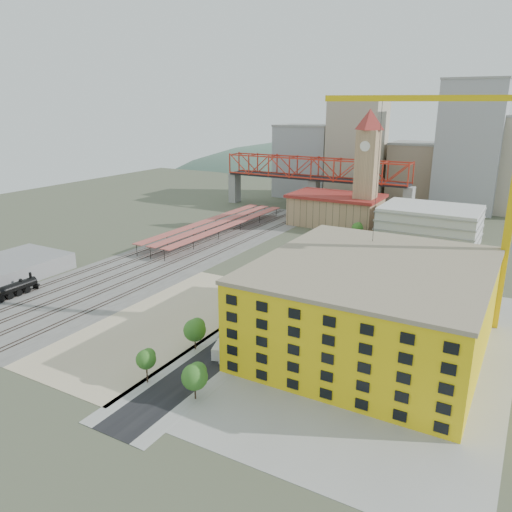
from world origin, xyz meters
The scene contains 32 objects.
ground centered at (0.00, 0.00, 0.00)m, with size 400.00×400.00×0.00m, color #474C38.
ballast_strip centered at (-36.00, 17.50, 0.03)m, with size 36.00×165.00×0.06m, color #605E59.
dirt_lot centered at (-4.00, -31.50, 0.03)m, with size 28.00×67.00×0.06m, color tan.
street_asphalt centered at (16.00, 15.00, 0.03)m, with size 12.00×170.00×0.06m, color black.
sidewalk_west centered at (10.50, 15.00, 0.02)m, with size 3.00×170.00×0.04m, color gray.
sidewalk_east centered at (21.50, 15.00, 0.02)m, with size 3.00×170.00×0.04m, color gray.
construction_pad centered at (45.00, -20.00, 0.03)m, with size 50.00×90.00×0.06m, color gray.
rail_tracks centered at (-37.80, 17.50, 0.15)m, with size 26.56×160.00×0.18m.
platform_canopies centered at (-41.00, 45.00, 3.99)m, with size 16.00×80.00×4.12m.
station_hall centered at (-5.00, 82.00, 6.67)m, with size 38.00×24.00×13.10m.
clock_tower centered at (8.00, 79.99, 28.70)m, with size 12.00×12.00×52.00m.
parking_garage centered at (36.00, 70.00, 7.00)m, with size 34.00×26.00×14.00m, color silver.
truss_bridge centered at (-25.00, 105.00, 18.86)m, with size 94.00×9.60×25.60m.
construction_building centered at (42.00, -20.00, 9.41)m, with size 44.60×50.60×18.80m.
warehouse centered at (-66.00, -30.00, 2.50)m, with size 22.00×32.00×5.00m, color gray.
street_trees centered at (16.00, 5.00, 0.00)m, with size 15.40×124.40×8.00m.
skyline centered at (7.47, 142.31, 22.81)m, with size 133.00×46.00×60.00m.
distant_hills centered at (45.28, 260.00, -79.54)m, with size 647.00×264.00×227.00m.
locomotive centered at (-50.00, -42.60, 2.10)m, with size 2.92×22.55×5.64m.
tower_crane centered at (60.64, 2.60, 36.78)m, with size 54.14×17.56×59.60m.
site_trailer_a centered at (16.00, -37.62, 1.26)m, with size 2.43×9.22×2.52m, color silver.
site_trailer_b centered at (16.00, -32.93, 1.24)m, with size 2.39×9.07×2.48m, color silver.
site_trailer_c centered at (16.00, -11.96, 1.29)m, with size 2.48×9.44×2.58m, color silver.
site_trailer_d centered at (16.00, -8.35, 1.28)m, with size 2.46×9.34×2.56m, color silver.
car_0 centered at (13.00, -33.60, 0.68)m, with size 1.60×3.96×1.35m, color #BDBDBD.
car_1 centered at (13.00, -23.92, 0.79)m, with size 1.67×4.79×1.58m, color gray.
car_2 centered at (13.00, 0.21, 0.75)m, with size 2.48×5.39×1.50m, color black.
car_3 centered at (13.00, 8.09, 0.75)m, with size 2.11×5.18×1.50m, color navy.
car_4 centered at (19.00, -40.92, 0.79)m, with size 1.87×4.65×1.58m, color silver.
car_5 centered at (19.00, -23.98, 0.71)m, with size 1.51×4.32×1.42m, color gray.
car_6 centered at (19.00, -1.03, 0.65)m, with size 2.15×4.67×1.30m, color black.
car_7 centered at (19.00, 36.75, 0.69)m, with size 1.93×4.76×1.38m, color navy.
Camera 1 is at (68.61, -116.29, 49.83)m, focal length 35.00 mm.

